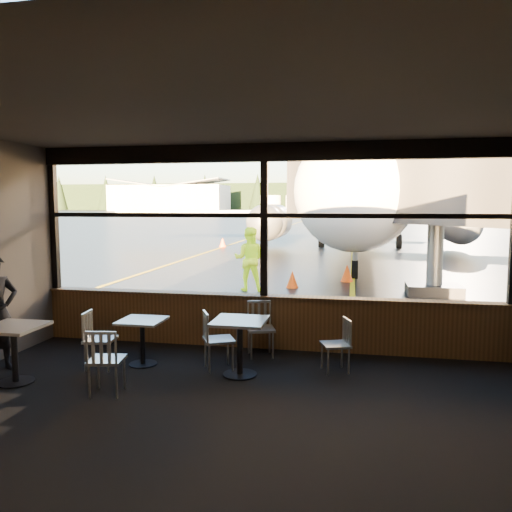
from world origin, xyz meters
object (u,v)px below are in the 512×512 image
(chair_mid_s, at_px, (107,361))
(airliner, at_px, (361,154))
(chair_near_w, at_px, (219,340))
(cafe_table_left, at_px, (15,355))
(cone_wing, at_px, (223,242))
(cafe_table_mid, at_px, (143,342))
(chair_near_n, at_px, (261,330))
(cafe_table_near, at_px, (240,348))
(chair_mid_w, at_px, (100,340))
(cone_extra, at_px, (347,273))
(ground_crew, at_px, (249,259))
(cone_nose, at_px, (292,279))
(chair_near_e, at_px, (335,345))
(jet_bridge, at_px, (435,211))

(chair_mid_s, bearing_deg, airliner, 71.57)
(chair_near_w, bearing_deg, cafe_table_left, -93.42)
(chair_near_w, relative_size, cone_wing, 1.62)
(cone_wing, bearing_deg, cafe_table_mid, -78.43)
(cafe_table_left, height_order, chair_near_n, chair_near_n)
(cafe_table_near, height_order, chair_mid_w, chair_mid_w)
(chair_near_w, height_order, cone_wing, chair_near_w)
(chair_mid_w, relative_size, cone_wing, 1.60)
(cafe_table_mid, distance_m, cone_extra, 9.65)
(chair_mid_w, distance_m, ground_crew, 7.32)
(cafe_table_near, bearing_deg, ground_crew, 100.75)
(cafe_table_left, xyz_separation_m, cone_nose, (2.82, 8.74, -0.15))
(chair_near_e, height_order, ground_crew, ground_crew)
(airliner, relative_size, chair_mid_s, 38.37)
(chair_near_e, height_order, chair_mid_s, chair_mid_s)
(chair_near_n, relative_size, chair_mid_s, 1.00)
(cafe_table_mid, bearing_deg, cafe_table_left, -142.38)
(chair_near_w, height_order, cone_nose, chair_near_w)
(cone_nose, bearing_deg, cone_wing, 112.98)
(chair_near_e, xyz_separation_m, cone_wing, (-7.28, 20.95, -0.13))
(chair_near_n, distance_m, cone_nose, 6.88)
(cafe_table_near, distance_m, cafe_table_left, 3.13)
(jet_bridge, height_order, chair_near_n, jet_bridge)
(chair_near_w, distance_m, chair_near_n, 0.91)
(jet_bridge, distance_m, chair_near_n, 7.23)
(cone_nose, bearing_deg, chair_near_w, -91.42)
(cafe_table_mid, xyz_separation_m, chair_near_w, (1.22, 0.01, 0.09))
(cafe_table_near, relative_size, ground_crew, 0.45)
(cone_extra, bearing_deg, cone_nose, -136.29)
(chair_near_n, relative_size, cone_nose, 1.76)
(cafe_table_mid, bearing_deg, chair_near_e, 4.99)
(jet_bridge, distance_m, cafe_table_mid, 8.82)
(chair_near_n, bearing_deg, cafe_table_near, 64.00)
(airliner, xyz_separation_m, cafe_table_mid, (-3.53, -21.60, -4.93))
(cafe_table_mid, relative_size, cone_extra, 1.29)
(chair_near_w, xyz_separation_m, cone_nose, (0.19, 7.64, -0.20))
(cafe_table_left, bearing_deg, cone_nose, 72.13)
(cone_wing, bearing_deg, airliner, 2.88)
(airliner, bearing_deg, chair_mid_s, -97.33)
(cafe_table_mid, height_order, chair_near_w, chair_near_w)
(airliner, relative_size, jet_bridge, 3.26)
(cafe_table_mid, relative_size, chair_mid_w, 0.81)
(chair_mid_w, distance_m, cone_wing, 21.82)
(jet_bridge, distance_m, cone_extra, 3.88)
(cone_extra, bearing_deg, chair_near_n, -98.69)
(airliner, relative_size, chair_mid_w, 38.88)
(cafe_table_near, relative_size, cone_nose, 1.62)
(chair_near_n, relative_size, chair_mid_w, 1.02)
(cafe_table_near, xyz_separation_m, chair_near_n, (0.13, 0.96, 0.04))
(airliner, distance_m, chair_mid_s, 23.57)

